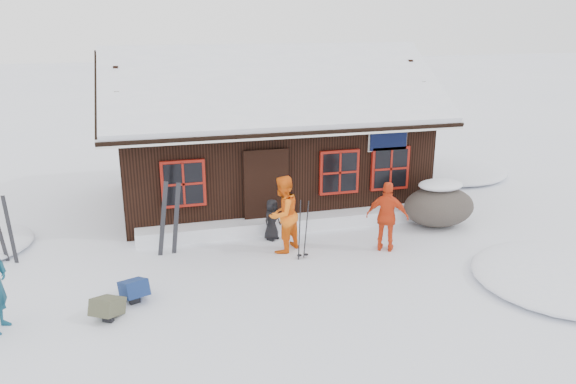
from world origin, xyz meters
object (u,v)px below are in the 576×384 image
skier_orange_right (387,217)px  boulder (439,205)px  backpack_blue (134,292)px  skier_orange_left (283,214)px  skier_crouched (272,219)px  ski_poles (303,231)px  backpack_olive (108,310)px

skier_orange_right → boulder: skier_orange_right is taller
backpack_blue → skier_orange_left: bearing=4.4°
skier_orange_left → backpack_blue: (-3.29, -1.51, -0.73)m
skier_orange_left → skier_orange_right: bearing=127.2°
boulder → skier_crouched: bearing=177.4°
ski_poles → backpack_olive: bearing=-159.1°
skier_crouched → ski_poles: 1.33m
skier_orange_right → ski_poles: skier_orange_right is taller
skier_orange_right → boulder: 2.27m
ski_poles → backpack_blue: ski_poles is taller
skier_orange_left → skier_crouched: size_ratio=1.76×
skier_orange_left → backpack_blue: size_ratio=3.10×
boulder → ski_poles: bearing=-164.7°
backpack_blue → backpack_olive: (-0.46, -0.57, -0.01)m
boulder → backpack_olive: (-7.98, -2.62, -0.39)m
backpack_olive → skier_crouched: bearing=68.4°
skier_orange_left → backpack_olive: 4.35m
skier_orange_left → ski_poles: (0.31, -0.53, -0.23)m
skier_orange_right → boulder: bearing=-119.1°
skier_orange_right → backpack_blue: bearing=40.5°
skier_orange_right → skier_crouched: 2.72m
boulder → skier_orange_left: bearing=-172.7°
boulder → backpack_olive: size_ratio=3.33×
ski_poles → backpack_olive: ski_poles is taller
skier_crouched → backpack_blue: (-3.22, -2.25, -0.35)m
skier_orange_right → skier_crouched: size_ratio=1.61×
skier_crouched → boulder: (4.31, -0.19, 0.04)m
skier_crouched → boulder: 4.31m
skier_orange_left → ski_poles: bearing=82.3°
boulder → skier_orange_right: bearing=-150.1°
backpack_blue → ski_poles: bearing=-5.0°
skier_crouched → ski_poles: size_ratio=0.72×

